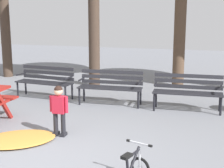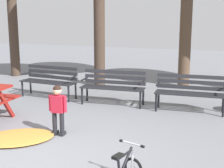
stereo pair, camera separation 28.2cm
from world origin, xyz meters
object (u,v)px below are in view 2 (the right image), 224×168
Objects in this scene: park_bench_far_left at (50,79)px; park_bench_right at (190,90)px; child_standing at (58,106)px; park_bench_left at (113,84)px.

park_bench_far_left is 3.79m from park_bench_right.
child_standing is (1.69, -2.52, 0.05)m from park_bench_far_left.
park_bench_far_left is at bearing 179.35° from park_bench_right.
park_bench_right is (1.90, 0.03, 0.00)m from park_bench_left.
park_bench_far_left and park_bench_right have the same top height.
park_bench_right is at bearing 1.03° from park_bench_left.
park_bench_far_left is 3.03m from child_standing.
park_bench_far_left is at bearing 123.80° from child_standing.
child_standing is at bearing -94.68° from park_bench_left.
park_bench_left is 1.90m from park_bench_right.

